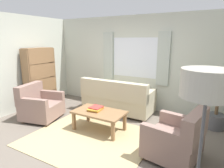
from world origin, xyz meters
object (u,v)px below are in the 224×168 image
Objects in this scene: coffee_table at (99,114)px; standing_lamp at (207,95)px; couch at (117,99)px; armchair_right at (177,139)px; bookshelf at (42,80)px; book_stack_on_table at (96,108)px; armchair_left at (40,105)px; potted_plant at (218,109)px.

standing_lamp reaches higher than coffee_table.
couch reaches higher than coffee_table.
armchair_right is 0.56× the size of bookshelf.
armchair_right is at bearing -7.96° from coffee_table.
armchair_right reaches higher than book_stack_on_table.
coffee_table is 0.64× the size of bookshelf.
bookshelf is 1.00× the size of standing_lamp.
book_stack_on_table is 0.21× the size of standing_lamp.
book_stack_on_table is at bearing -95.27° from armchair_left.
potted_plant is at bearing -175.29° from couch.
couch is 1.98× the size of armchair_right.
coffee_table is 0.94× the size of potted_plant.
couch is 2.41m from potted_plant.
book_stack_on_table is at bearing 144.50° from standing_lamp.
armchair_left is 0.92× the size of coffee_table.
couch is at bearing -60.75° from armchair_left.
bookshelf is at bearing 167.45° from coffee_table.
book_stack_on_table is 0.21× the size of bookshelf.
bookshelf is 4.92m from standing_lamp.
coffee_table is at bearing -16.15° from book_stack_on_table.
armchair_right is at bearing 143.30° from couch.
potted_plant is 4.63m from bookshelf.
armchair_left is 4.13m from standing_lamp.
armchair_right is 0.87× the size of coffee_table.
standing_lamp is at bearing -35.50° from book_stack_on_table.
couch reaches higher than armchair_right.
couch is 2.32m from armchair_right.
couch is at bearing -175.29° from potted_plant.
potted_plant is (2.22, 1.35, 0.09)m from coffee_table.
coffee_table is 2.60m from potted_plant.
coffee_table is at bearing -96.85° from armchair_left.
bookshelf reaches higher than couch.
armchair_left is 1.09m from bookshelf.
book_stack_on_table is (-1.78, 0.27, 0.12)m from armchair_right.
bookshelf is (-4.00, 0.75, 0.45)m from armchair_right.
bookshelf reaches higher than book_stack_on_table.
armchair_left reaches higher than coffee_table.
bookshelf reaches higher than potted_plant.
armchair_right is 1.79m from standing_lamp.
armchair_right is (3.31, -0.04, 0.00)m from armchair_left.
coffee_table is at bearing 77.45° from bookshelf.
potted_plant is at bearing 100.42° from bookshelf.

